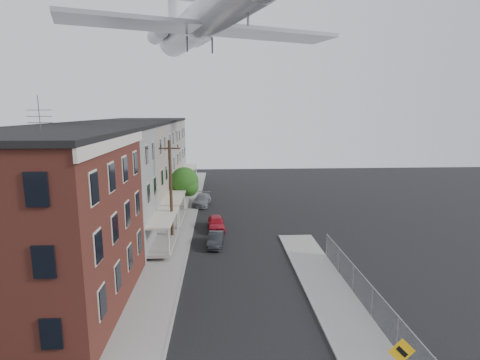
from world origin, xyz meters
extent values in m
cube|color=gray|center=(-5.50, 24.00, 0.06)|extent=(3.00, 62.00, 0.12)
cube|color=gray|center=(5.50, 6.00, 0.06)|extent=(3.00, 26.00, 0.12)
cube|color=gray|center=(-4.05, 24.00, 0.07)|extent=(0.15, 62.00, 0.14)
cube|color=gray|center=(4.05, 6.00, 0.07)|extent=(0.15, 26.00, 0.14)
cube|color=#3B1813|center=(-12.00, 7.00, 5.00)|extent=(10.00, 12.00, 10.00)
cube|color=black|center=(-12.00, 7.00, 10.15)|extent=(10.30, 12.30, 0.30)
cube|color=beige|center=(-6.92, 7.00, 9.70)|extent=(0.16, 12.20, 0.60)
cylinder|color=#515156|center=(-10.00, 5.00, 11.15)|extent=(0.04, 0.04, 2.00)
cube|color=#60605E|center=(-12.00, 16.50, 5.00)|extent=(10.00, 7.00, 10.00)
cube|color=black|center=(-12.00, 16.50, 10.15)|extent=(10.25, 7.00, 0.30)
cube|color=gray|center=(-6.10, 16.50, 0.55)|extent=(1.80, 6.40, 0.25)
cube|color=beige|center=(-6.10, 16.50, 2.75)|extent=(1.90, 6.50, 0.15)
cube|color=gray|center=(-12.00, 23.50, 5.00)|extent=(10.00, 7.00, 10.00)
cube|color=black|center=(-12.00, 23.50, 10.15)|extent=(10.25, 7.00, 0.30)
cube|color=gray|center=(-6.10, 23.50, 0.55)|extent=(1.80, 6.40, 0.25)
cube|color=beige|center=(-6.10, 23.50, 2.75)|extent=(1.90, 6.50, 0.15)
cube|color=#60605E|center=(-12.00, 30.50, 5.00)|extent=(10.00, 7.00, 10.00)
cube|color=black|center=(-12.00, 30.50, 10.15)|extent=(10.25, 7.00, 0.30)
cube|color=gray|center=(-6.10, 30.50, 0.55)|extent=(1.80, 6.40, 0.25)
cube|color=beige|center=(-6.10, 30.50, 2.75)|extent=(1.90, 6.50, 0.15)
cube|color=gray|center=(-12.00, 37.50, 5.00)|extent=(10.00, 7.00, 10.00)
cube|color=black|center=(-12.00, 37.50, 10.15)|extent=(10.25, 7.00, 0.30)
cube|color=gray|center=(-6.10, 37.50, 0.55)|extent=(1.80, 6.40, 0.25)
cube|color=beige|center=(-6.10, 37.50, 2.75)|extent=(1.90, 6.50, 0.15)
cube|color=#60605E|center=(-12.00, 44.50, 5.00)|extent=(10.00, 7.00, 10.00)
cube|color=black|center=(-12.00, 44.50, 10.15)|extent=(10.25, 7.00, 0.30)
cube|color=gray|center=(-6.10, 44.50, 0.55)|extent=(1.80, 6.40, 0.25)
cube|color=beige|center=(-6.10, 44.50, 2.75)|extent=(1.90, 6.50, 0.15)
cylinder|color=gray|center=(7.00, 2.00, 0.95)|extent=(0.06, 0.06, 1.90)
cylinder|color=gray|center=(7.00, 5.00, 0.95)|extent=(0.06, 0.06, 1.90)
cylinder|color=gray|center=(7.00, 8.00, 0.95)|extent=(0.06, 0.06, 1.90)
cylinder|color=gray|center=(7.00, 11.00, 0.95)|extent=(0.06, 0.06, 1.90)
cylinder|color=gray|center=(7.00, 14.00, 0.95)|extent=(0.06, 0.06, 1.90)
cube|color=gray|center=(7.00, 5.00, 1.85)|extent=(0.04, 18.00, 0.04)
cube|color=gray|center=(7.00, 5.00, 0.95)|extent=(0.02, 18.00, 1.80)
cube|color=#EFA80C|center=(5.60, -1.04, 2.25)|extent=(1.10, 0.03, 1.10)
cube|color=black|center=(5.60, -1.06, 2.25)|extent=(0.52, 0.02, 0.52)
cylinder|color=black|center=(-5.60, 18.00, 4.50)|extent=(0.26, 0.26, 9.00)
cube|color=black|center=(-5.60, 18.00, 8.30)|extent=(1.80, 0.12, 0.12)
cylinder|color=black|center=(-6.30, 18.00, 8.50)|extent=(0.08, 0.08, 0.25)
cylinder|color=black|center=(-4.90, 18.00, 8.50)|extent=(0.08, 0.08, 0.25)
cylinder|color=black|center=(-5.40, 28.00, 1.20)|extent=(0.24, 0.24, 2.40)
sphere|color=#1C4913|center=(-5.40, 28.00, 3.60)|extent=(3.20, 3.20, 3.20)
sphere|color=#1C4913|center=(-4.90, 27.70, 3.04)|extent=(2.24, 2.24, 2.24)
imported|color=#AC1625|center=(-1.80, 21.39, 0.67)|extent=(1.84, 4.03, 1.34)
imported|color=black|center=(-1.80, 16.89, 0.57)|extent=(1.49, 3.57, 1.15)
imported|color=slate|center=(-3.60, 31.07, 0.67)|extent=(2.35, 4.80, 1.34)
cylinder|color=silver|center=(-2.93, 25.56, 20.19)|extent=(12.28, 26.35, 3.56)
cone|color=silver|center=(-7.39, 38.14, 20.19)|extent=(4.47, 4.33, 3.56)
cube|color=#939399|center=(-2.37, 23.99, 19.07)|extent=(26.72, 13.32, 0.39)
cylinder|color=#939399|center=(-8.61, 33.58, 20.41)|extent=(3.16, 4.79, 1.78)
cylinder|color=#939399|center=(-3.57, 35.36, 20.41)|extent=(3.16, 4.79, 1.78)
cube|color=silver|center=(-7.21, 37.62, 23.30)|extent=(1.67, 4.08, 6.23)
cylinder|color=#515156|center=(0.79, 15.08, 18.18)|extent=(0.18, 0.18, 1.33)
camera|label=1|loc=(-1.35, -13.69, 11.41)|focal=28.00mm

